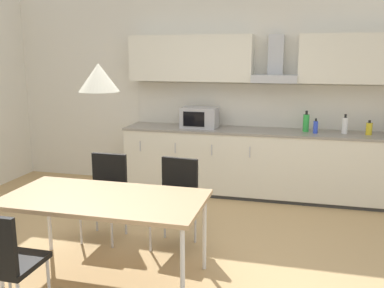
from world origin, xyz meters
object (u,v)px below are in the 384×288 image
at_px(bottle_white, 345,125).
at_px(chair_near_left, 2,257).
at_px(microwave, 200,117).
at_px(bottle_blue, 316,127).
at_px(dining_table, 104,202).
at_px(pendant_lamp, 99,78).
at_px(bottle_green, 306,123).
at_px(chair_far_right, 176,193).
at_px(chair_far_left, 106,188).
at_px(bottle_yellow, 369,129).

distance_m(bottle_white, chair_near_left, 4.20).
height_order(microwave, bottle_blue, microwave).
xyz_separation_m(microwave, dining_table, (-0.21, -2.54, -0.35)).
bearing_deg(chair_near_left, pendant_lamp, 64.91).
xyz_separation_m(bottle_blue, chair_near_left, (-2.11, -3.28, -0.45)).
bearing_deg(pendant_lamp, bottle_green, 57.95).
bearing_deg(microwave, dining_table, -94.75).
relative_size(chair_near_left, chair_far_right, 1.00).
xyz_separation_m(dining_table, chair_far_left, (-0.37, 0.80, -0.16)).
height_order(bottle_white, chair_far_right, bottle_white).
bearing_deg(chair_far_right, dining_table, -115.61).
xyz_separation_m(bottle_yellow, pendant_lamp, (-2.38, -2.54, 0.73)).
relative_size(chair_far_left, chair_far_right, 1.00).
relative_size(bottle_blue, pendant_lamp, 0.59).
relative_size(bottle_white, bottle_yellow, 1.36).
xyz_separation_m(microwave, bottle_white, (1.88, 0.02, -0.03)).
relative_size(dining_table, chair_near_left, 1.91).
bearing_deg(bottle_yellow, bottle_white, 177.43).
distance_m(bottle_white, bottle_blue, 0.37).
xyz_separation_m(bottle_blue, bottle_yellow, (0.64, 0.06, -0.00)).
relative_size(chair_far_right, pendant_lamp, 2.72).
distance_m(bottle_white, dining_table, 3.32).
bearing_deg(chair_near_left, bottle_white, 53.69).
height_order(microwave, dining_table, microwave).
distance_m(bottle_yellow, dining_table, 3.50).
xyz_separation_m(bottle_blue, pendant_lamp, (-1.74, -2.48, 0.73)).
relative_size(bottle_green, chair_far_left, 0.31).
relative_size(microwave, bottle_yellow, 2.63).
xyz_separation_m(microwave, pendant_lamp, (-0.21, -2.54, 0.67)).
height_order(dining_table, pendant_lamp, pendant_lamp).
distance_m(chair_near_left, chair_far_left, 1.60).
bearing_deg(microwave, chair_far_right, -84.32).
height_order(microwave, pendant_lamp, pendant_lamp).
xyz_separation_m(bottle_blue, chair_far_left, (-2.11, -1.68, -0.45)).
distance_m(dining_table, chair_near_left, 0.90).
bearing_deg(bottle_white, bottle_blue, -168.20).
bearing_deg(dining_table, bottle_blue, 55.04).
height_order(microwave, bottle_green, microwave).
xyz_separation_m(bottle_green, pendant_lamp, (-1.62, -2.59, 0.69)).
bearing_deg(chair_far_right, chair_far_left, 179.96).
bearing_deg(chair_far_left, bottle_green, 41.84).
bearing_deg(chair_far_right, bottle_blue, 51.20).
distance_m(bottle_white, chair_far_left, 3.06).
distance_m(bottle_yellow, chair_far_right, 2.69).
height_order(bottle_white, pendant_lamp, pendant_lamp).
xyz_separation_m(bottle_white, chair_near_left, (-2.47, -3.36, -0.47)).
distance_m(bottle_green, chair_far_left, 2.72).
height_order(bottle_white, bottle_blue, bottle_white).
bearing_deg(chair_far_left, chair_near_left, -90.05).
distance_m(chair_near_left, chair_far_right, 1.77).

